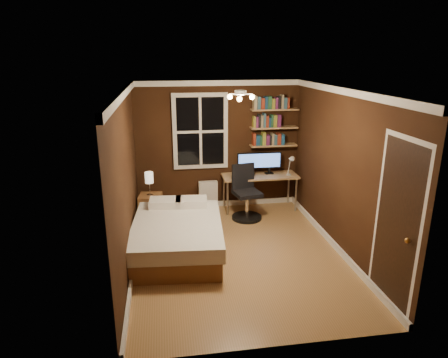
{
  "coord_description": "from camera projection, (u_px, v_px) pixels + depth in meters",
  "views": [
    {
      "loc": [
        -1.06,
        -5.48,
        2.96
      ],
      "look_at": [
        -0.14,
        0.45,
        1.08
      ],
      "focal_mm": 32.0,
      "sensor_mm": 36.0,
      "label": 1
    }
  ],
  "objects": [
    {
      "name": "books_row_upper",
      "position": [
        275.0,
        103.0,
        7.61
      ],
      "size": [
        0.66,
        0.16,
        0.23
      ],
      "primitive_type": null,
      "color": "#235332",
      "rests_on": "bookshelf_upper"
    },
    {
      "name": "bed",
      "position": [
        178.0,
        236.0,
        6.17
      ],
      "size": [
        1.49,
        1.97,
        0.64
      ],
      "rotation": [
        0.0,
        0.0,
        -0.08
      ],
      "color": "brown",
      "rests_on": "ground"
    },
    {
      "name": "books_row_middle",
      "position": [
        274.0,
        121.0,
        7.71
      ],
      "size": [
        0.6,
        0.16,
        0.23
      ],
      "primitive_type": null,
      "color": "navy",
      "rests_on": "bookshelf_middle"
    },
    {
      "name": "nightstand",
      "position": [
        151.0,
        208.0,
        7.37
      ],
      "size": [
        0.45,
        0.45,
        0.5
      ],
      "primitive_type": "cube",
      "rotation": [
        0.0,
        0.0,
        -0.13
      ],
      "color": "brown",
      "rests_on": "ground"
    },
    {
      "name": "desk_lamp",
      "position": [
        291.0,
        165.0,
        7.67
      ],
      "size": [
        0.14,
        0.32,
        0.44
      ],
      "primitive_type": null,
      "color": "silver",
      "rests_on": "desk"
    },
    {
      "name": "window",
      "position": [
        200.0,
        131.0,
        7.64
      ],
      "size": [
        1.06,
        0.06,
        1.46
      ],
      "primitive_type": "cube",
      "color": "silver",
      "rests_on": "wall_back"
    },
    {
      "name": "monitor_right",
      "position": [
        269.0,
        163.0,
        7.84
      ],
      "size": [
        0.47,
        0.12,
        0.44
      ],
      "primitive_type": null,
      "color": "black",
      "rests_on": "desk"
    },
    {
      "name": "radiator",
      "position": [
        208.0,
        195.0,
        7.97
      ],
      "size": [
        0.37,
        0.13,
        0.56
      ],
      "primitive_type": "cube",
      "color": "silver",
      "rests_on": "ground"
    },
    {
      "name": "wall_right",
      "position": [
        341.0,
        172.0,
        6.07
      ],
      "size": [
        0.04,
        4.2,
        2.5
      ],
      "primitive_type": "cube",
      "color": "black",
      "rests_on": "ground"
    },
    {
      "name": "door",
      "position": [
        396.0,
        227.0,
        4.67
      ],
      "size": [
        0.03,
        0.82,
        2.05
      ],
      "primitive_type": null,
      "color": "black",
      "rests_on": "ground"
    },
    {
      "name": "bookshelf_lower",
      "position": [
        273.0,
        145.0,
        7.86
      ],
      "size": [
        0.92,
        0.22,
        0.03
      ],
      "primitive_type": "cube",
      "color": "#A67B50",
      "rests_on": "wall_back"
    },
    {
      "name": "ceiling",
      "position": [
        239.0,
        89.0,
        5.46
      ],
      "size": [
        3.2,
        4.2,
        0.02
      ],
      "primitive_type": "cube",
      "color": "white",
      "rests_on": "wall_back"
    },
    {
      "name": "wall_left",
      "position": [
        126.0,
        182.0,
        5.6
      ],
      "size": [
        0.04,
        4.2,
        2.5
      ],
      "primitive_type": "cube",
      "color": "black",
      "rests_on": "ground"
    },
    {
      "name": "monitor_left",
      "position": [
        249.0,
        164.0,
        7.78
      ],
      "size": [
        0.47,
        0.12,
        0.44
      ],
      "primitive_type": null,
      "color": "black",
      "rests_on": "desk"
    },
    {
      "name": "books_row_lower",
      "position": [
        273.0,
        139.0,
        7.82
      ],
      "size": [
        0.6,
        0.16,
        0.23
      ],
      "primitive_type": null,
      "color": "maroon",
      "rests_on": "bookshelf_lower"
    },
    {
      "name": "door_knob",
      "position": [
        407.0,
        241.0,
        4.39
      ],
      "size": [
        0.06,
        0.06,
        0.06
      ],
      "primitive_type": "sphere",
      "color": "#C0853A",
      "rests_on": "door"
    },
    {
      "name": "ceiling_fixture",
      "position": [
        240.0,
        98.0,
        5.39
      ],
      "size": [
        0.44,
        0.44,
        0.18
      ],
      "primitive_type": null,
      "color": "beige",
      "rests_on": "ceiling"
    },
    {
      "name": "bookshelf_middle",
      "position": [
        274.0,
        128.0,
        7.75
      ],
      "size": [
        0.92,
        0.22,
        0.03
      ],
      "primitive_type": "cube",
      "color": "#A67B50",
      "rests_on": "wall_back"
    },
    {
      "name": "office_chair",
      "position": [
        246.0,
        198.0,
        7.45
      ],
      "size": [
        0.56,
        0.56,
        1.02
      ],
      "rotation": [
        0.0,
        0.0,
        0.21
      ],
      "color": "black",
      "rests_on": "ground"
    },
    {
      "name": "floor",
      "position": [
        237.0,
        253.0,
        6.2
      ],
      "size": [
        4.2,
        4.2,
        0.0
      ],
      "primitive_type": "plane",
      "color": "olive",
      "rests_on": "ground"
    },
    {
      "name": "bookshelf_upper",
      "position": [
        275.0,
        109.0,
        7.65
      ],
      "size": [
        0.92,
        0.22,
        0.03
      ],
      "primitive_type": "cube",
      "color": "#A67B50",
      "rests_on": "wall_back"
    },
    {
      "name": "desk",
      "position": [
        260.0,
        178.0,
        7.83
      ],
      "size": [
        1.47,
        0.55,
        0.7
      ],
      "color": "#A67B50",
      "rests_on": "ground"
    },
    {
      "name": "bedside_lamp",
      "position": [
        149.0,
        184.0,
        7.23
      ],
      "size": [
        0.15,
        0.15,
        0.44
      ],
      "primitive_type": null,
      "color": "beige",
      "rests_on": "nightstand"
    },
    {
      "name": "wall_back",
      "position": [
        218.0,
        146.0,
        7.81
      ],
      "size": [
        3.2,
        0.04,
        2.5
      ],
      "primitive_type": "cube",
      "color": "black",
      "rests_on": "ground"
    }
  ]
}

